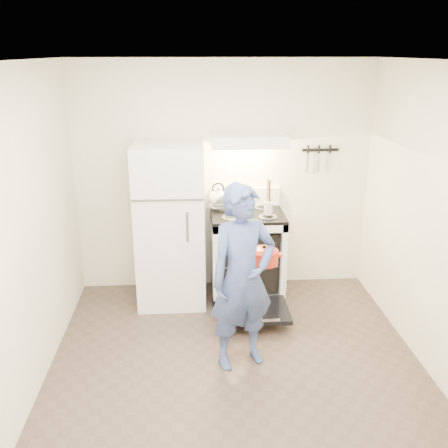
# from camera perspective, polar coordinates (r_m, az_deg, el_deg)

# --- Properties ---
(floor) EXTENTS (3.60, 3.60, 0.00)m
(floor) POSITION_cam_1_polar(r_m,az_deg,el_deg) (4.33, 1.64, -17.06)
(floor) COLOR #4B3C32
(floor) RESTS_ON ground
(back_wall) EXTENTS (3.20, 0.02, 2.50)m
(back_wall) POSITION_cam_1_polar(r_m,az_deg,el_deg) (5.45, -0.05, 5.26)
(back_wall) COLOR #F2E9CE
(back_wall) RESTS_ON ground
(refrigerator) EXTENTS (0.70, 0.70, 1.70)m
(refrigerator) POSITION_cam_1_polar(r_m,az_deg,el_deg) (5.22, -6.16, -0.07)
(refrigerator) COLOR white
(refrigerator) RESTS_ON floor
(stove_body) EXTENTS (0.76, 0.65, 0.92)m
(stove_body) POSITION_cam_1_polar(r_m,az_deg,el_deg) (5.41, 2.62, -3.69)
(stove_body) COLOR white
(stove_body) RESTS_ON floor
(cooktop) EXTENTS (0.76, 0.65, 0.03)m
(cooktop) POSITION_cam_1_polar(r_m,az_deg,el_deg) (5.24, 2.70, 1.10)
(cooktop) COLOR black
(cooktop) RESTS_ON stove_body
(backsplash) EXTENTS (0.76, 0.07, 0.20)m
(backsplash) POSITION_cam_1_polar(r_m,az_deg,el_deg) (5.48, 2.38, 3.17)
(backsplash) COLOR white
(backsplash) RESTS_ON cooktop
(oven_door) EXTENTS (0.70, 0.54, 0.04)m
(oven_door) POSITION_cam_1_polar(r_m,az_deg,el_deg) (5.03, 3.33, -9.85)
(oven_door) COLOR black
(oven_door) RESTS_ON floor
(oven_rack) EXTENTS (0.60, 0.52, 0.01)m
(oven_rack) POSITION_cam_1_polar(r_m,az_deg,el_deg) (5.42, 2.62, -3.88)
(oven_rack) COLOR slate
(oven_rack) RESTS_ON stove_body
(range_hood) EXTENTS (0.76, 0.50, 0.12)m
(range_hood) POSITION_cam_1_polar(r_m,az_deg,el_deg) (5.13, 2.74, 9.62)
(range_hood) COLOR white
(range_hood) RESTS_ON back_wall
(knife_strip) EXTENTS (0.40, 0.02, 0.03)m
(knife_strip) POSITION_cam_1_polar(r_m,az_deg,el_deg) (5.54, 10.97, 8.32)
(knife_strip) COLOR black
(knife_strip) RESTS_ON back_wall
(pizza_stone) EXTENTS (0.30, 0.30, 0.02)m
(pizza_stone) POSITION_cam_1_polar(r_m,az_deg,el_deg) (5.48, 2.08, -3.45)
(pizza_stone) COLOR #907451
(pizza_stone) RESTS_ON oven_rack
(tea_kettle) EXTENTS (0.25, 0.20, 0.30)m
(tea_kettle) POSITION_cam_1_polar(r_m,az_deg,el_deg) (5.29, -0.67, 3.15)
(tea_kettle) COLOR silver
(tea_kettle) RESTS_ON cooktop
(utensil_jar) EXTENTS (0.11, 0.11, 0.13)m
(utensil_jar) POSITION_cam_1_polar(r_m,az_deg,el_deg) (5.10, 5.09, 1.82)
(utensil_jar) COLOR silver
(utensil_jar) RESTS_ON cooktop
(person) EXTENTS (0.68, 0.56, 1.59)m
(person) POSITION_cam_1_polar(r_m,az_deg,el_deg) (4.12, 2.14, -6.19)
(person) COLOR navy
(person) RESTS_ON floor
(dutch_oven) EXTENTS (0.33, 0.26, 0.22)m
(dutch_oven) POSITION_cam_1_polar(r_m,az_deg,el_deg) (4.48, 4.58, -3.82)
(dutch_oven) COLOR red
(dutch_oven) RESTS_ON person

